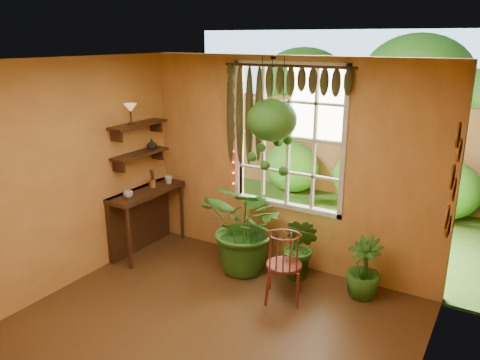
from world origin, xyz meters
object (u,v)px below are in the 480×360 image
Objects in this scene: counter_ledge at (142,212)px; potted_plant_mid at (300,248)px; hanging_basket at (272,126)px; potted_plant_left at (248,227)px; windsor_chair at (284,275)px.

potted_plant_mid is at bearing 7.76° from counter_ledge.
hanging_basket reaches higher than potted_plant_mid.
potted_plant_left is at bearing -145.74° from hanging_basket.
hanging_basket reaches higher than potted_plant_left.
potted_plant_left reaches higher than counter_ledge.
windsor_chair is at bearing -28.95° from potted_plant_left.
windsor_chair is at bearing -49.46° from hanging_basket.
counter_ledge is 0.86× the size of hanging_basket.
counter_ledge reaches higher than potted_plant_mid.
hanging_basket is (-0.46, 0.54, 1.58)m from windsor_chair.
windsor_chair reaches higher than potted_plant_mid.
hanging_basket is (1.86, 0.32, 1.35)m from counter_ledge.
hanging_basket reaches higher than windsor_chair.
hanging_basket is at bearing 179.24° from potted_plant_mid.
potted_plant_mid is (0.66, 0.15, -0.19)m from potted_plant_left.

